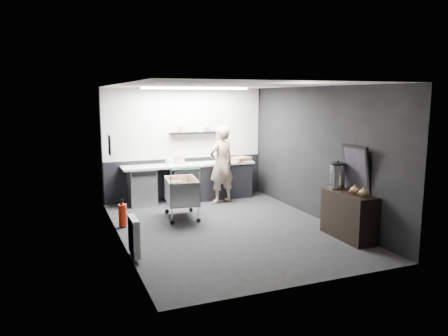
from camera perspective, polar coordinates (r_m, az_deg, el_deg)
name	(u,v)px	position (r m, az deg, el deg)	size (l,w,h in m)	color
floor	(227,228)	(8.46, 0.43, -7.84)	(5.50, 5.50, 0.00)	black
ceiling	(227,85)	(8.08, 0.45, 10.76)	(5.50, 5.50, 0.00)	silver
wall_back	(185,144)	(10.74, -5.12, 3.18)	(5.50, 5.50, 0.00)	black
wall_front	(308,187)	(5.75, 10.86, -2.42)	(5.50, 5.50, 0.00)	black
wall_left	(119,165)	(7.64, -13.58, 0.41)	(5.50, 5.50, 0.00)	black
wall_right	(318,153)	(9.10, 12.19, 1.88)	(5.50, 5.50, 0.00)	black
kitchen_wall_panel	(185,123)	(10.68, -5.13, 5.84)	(3.95, 0.02, 1.70)	silver
dado_panel	(186,178)	(10.85, -5.02, -1.29)	(3.95, 0.02, 1.00)	black
floating_shelf	(194,133)	(10.65, -3.91, 4.61)	(1.20, 0.22, 0.04)	black
wall_clock	(238,110)	(11.14, 1.84, 7.57)	(0.20, 0.20, 0.03)	silver
poster	(110,145)	(8.90, -14.72, 2.91)	(0.02, 0.30, 0.40)	silver
poster_red_band	(110,142)	(8.89, -14.71, 3.36)	(0.01, 0.22, 0.10)	red
radiator	(134,236)	(7.02, -11.70, -8.73)	(0.10, 0.50, 0.60)	silver
ceiling_strip	(196,88)	(9.82, -3.70, 10.33)	(2.40, 0.20, 0.04)	white
prep_counter	(195,181)	(10.60, -3.83, -1.76)	(3.20, 0.61, 0.90)	black
person	(221,164)	(10.28, -0.33, 0.47)	(0.66, 0.44, 1.82)	beige
shopping_cart	(181,193)	(9.05, -5.58, -3.24)	(0.73, 1.08, 1.12)	silver
sideboard	(348,209)	(8.08, 15.93, -5.14)	(0.47, 1.11, 1.66)	black
fire_extinguisher	(123,214)	(8.67, -13.10, -5.91)	(0.16, 0.16, 0.52)	red
cardboard_box	(240,159)	(10.89, 2.14, 1.17)	(0.49, 0.37, 0.10)	#967650
pink_tub	(180,160)	(10.40, -5.82, 1.10)	(0.23, 0.23, 0.23)	beige
white_container	(170,162)	(10.29, -7.08, 0.77)	(0.17, 0.13, 0.15)	silver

